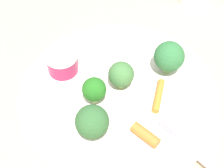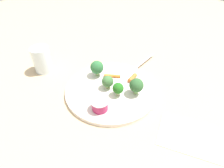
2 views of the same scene
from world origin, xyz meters
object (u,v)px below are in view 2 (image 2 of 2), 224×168
object	(u,v)px
broccoli_floret_0	(108,82)
broccoli_floret_2	(136,85)
drinking_glass	(42,59)
fork	(140,65)
broccoli_floret_3	(118,88)
carrot_stick_1	(112,76)
carrot_stick_0	(132,78)
napkin	(197,138)
broccoli_floret_1	(97,67)
plate	(111,90)
sauce_cup	(100,105)

from	to	relation	value
broccoli_floret_0	broccoli_floret_2	size ratio (longest dim) A/B	0.82
broccoli_floret_0	drinking_glass	size ratio (longest dim) A/B	0.49
broccoli_floret_2	fork	distance (m)	0.16
broccoli_floret_3	broccoli_floret_0	bearing A→B (deg)	178.41
broccoli_floret_2	carrot_stick_1	bearing A→B (deg)	175.82
carrot_stick_0	carrot_stick_1	xyz separation A→B (m)	(-0.06, -0.04, -0.00)
broccoli_floret_2	broccoli_floret_0	bearing A→B (deg)	-152.40
broccoli_floret_0	napkin	distance (m)	0.29
broccoli_floret_1	broccoli_floret_2	world-z (taller)	same
drinking_glass	plate	bearing A→B (deg)	19.51
fork	drinking_glass	world-z (taller)	drinking_glass
broccoli_floret_3	fork	bearing A→B (deg)	106.59
carrot_stick_0	fork	world-z (taller)	carrot_stick_0
sauce_cup	broccoli_floret_0	xyz separation A→B (m)	(-0.05, 0.08, 0.01)
plate	napkin	distance (m)	0.28
carrot_stick_1	broccoli_floret_1	bearing A→B (deg)	-146.58
carrot_stick_0	napkin	distance (m)	0.26
sauce_cup	carrot_stick_1	xyz separation A→B (m)	(-0.08, 0.13, -0.01)
broccoli_floret_0	broccoli_floret_1	xyz separation A→B (m)	(-0.07, 0.02, 0.01)
broccoli_floret_0	fork	size ratio (longest dim) A/B	0.24
broccoli_floret_0	broccoli_floret_1	bearing A→B (deg)	163.91
drinking_glass	broccoli_floret_0	bearing A→B (deg)	18.96
napkin	carrot_stick_1	bearing A→B (deg)	176.39
broccoli_floret_2	carrot_stick_0	distance (m)	0.07
broccoli_floret_1	drinking_glass	size ratio (longest dim) A/B	0.61
plate	broccoli_floret_2	distance (m)	0.09
drinking_glass	fork	bearing A→B (deg)	47.13
broccoli_floret_0	carrot_stick_1	bearing A→B (deg)	119.44
broccoli_floret_2	carrot_stick_1	size ratio (longest dim) A/B	0.99
plate	carrot_stick_0	distance (m)	0.08
carrot_stick_0	carrot_stick_1	distance (m)	0.07
plate	broccoli_floret_0	distance (m)	0.03
plate	broccoli_floret_3	bearing A→B (deg)	-10.96
sauce_cup	carrot_stick_0	size ratio (longest dim) A/B	1.21
broccoli_floret_2	drinking_glass	xyz separation A→B (m)	(-0.33, -0.13, 0.00)
drinking_glass	sauce_cup	bearing A→B (deg)	1.21
fork	drinking_glass	size ratio (longest dim) A/B	2.08
sauce_cup	broccoli_floret_2	bearing A→B (deg)	75.51
broccoli_floret_2	drinking_glass	bearing A→B (deg)	-158.81
broccoli_floret_3	drinking_glass	distance (m)	0.30
broccoli_floret_0	carrot_stick_0	distance (m)	0.09
broccoli_floret_1	carrot_stick_0	distance (m)	0.12
carrot_stick_1	fork	bearing A→B (deg)	79.99
carrot_stick_0	napkin	size ratio (longest dim) A/B	0.21
plate	fork	world-z (taller)	fork
plate	carrot_stick_1	distance (m)	0.06
drinking_glass	napkin	bearing A→B (deg)	12.11
drinking_glass	napkin	distance (m)	0.55
broccoli_floret_2	fork	world-z (taller)	broccoli_floret_2
fork	napkin	world-z (taller)	fork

